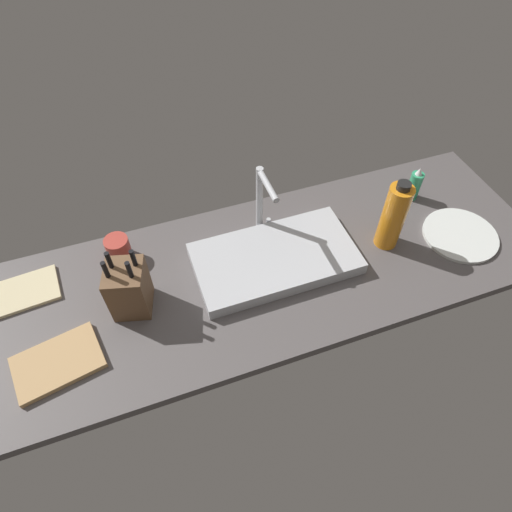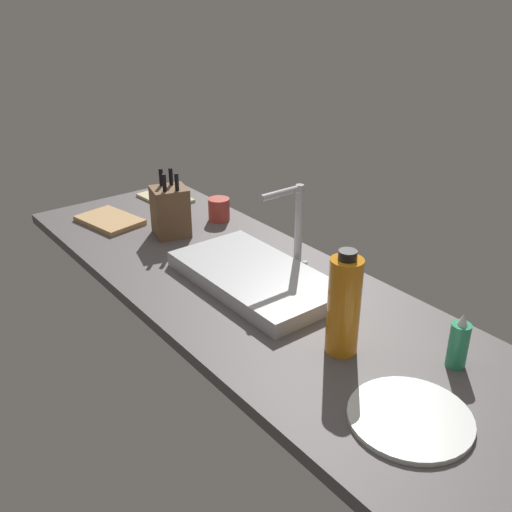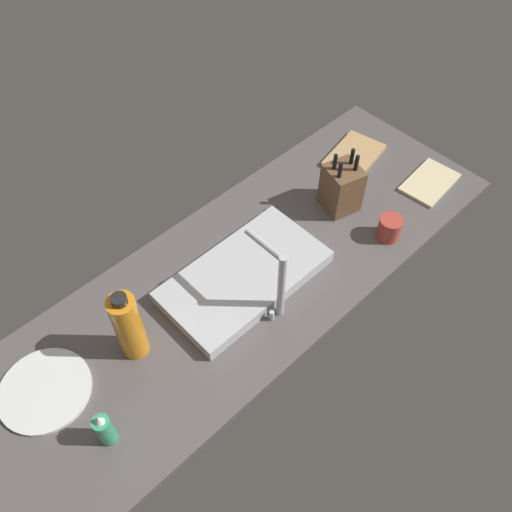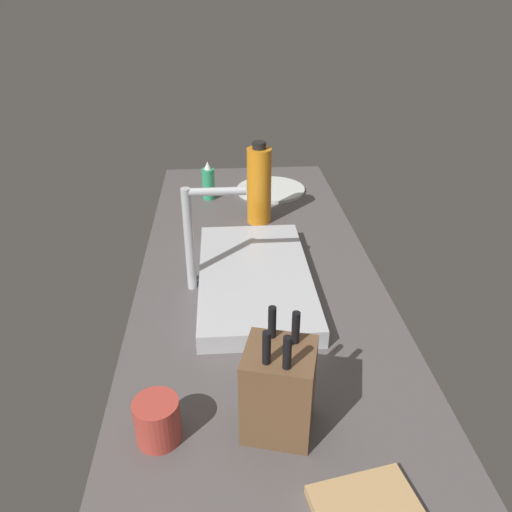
# 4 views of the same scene
# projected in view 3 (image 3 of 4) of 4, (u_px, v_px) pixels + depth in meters

# --- Properties ---
(countertop_slab) EXTENTS (1.91, 0.65, 0.04)m
(countertop_slab) POSITION_uv_depth(u_px,v_px,m) (245.00, 278.00, 1.77)
(countertop_slab) COLOR #514C4C
(countertop_slab) RESTS_ON ground
(sink_basin) EXTENTS (0.53, 0.29, 0.05)m
(sink_basin) POSITION_uv_depth(u_px,v_px,m) (244.00, 276.00, 1.73)
(sink_basin) COLOR #B7BABF
(sink_basin) RESTS_ON countertop_slab
(faucet) EXTENTS (0.05, 0.16, 0.28)m
(faucet) POSITION_uv_depth(u_px,v_px,m) (277.00, 278.00, 1.55)
(faucet) COLOR #B7BABF
(faucet) RESTS_ON countertop_slab
(knife_block) EXTENTS (0.14, 0.14, 0.23)m
(knife_block) POSITION_uv_depth(u_px,v_px,m) (342.00, 187.00, 1.88)
(knife_block) COLOR brown
(knife_block) RESTS_ON countertop_slab
(cutting_board) EXTENTS (0.26, 0.20, 0.02)m
(cutting_board) POSITION_uv_depth(u_px,v_px,m) (354.00, 155.00, 2.10)
(cutting_board) COLOR tan
(cutting_board) RESTS_ON countertop_slab
(soap_bottle) EXTENTS (0.05, 0.05, 0.14)m
(soap_bottle) POSITION_uv_depth(u_px,v_px,m) (105.00, 429.00, 1.38)
(soap_bottle) COLOR #2D9966
(soap_bottle) RESTS_ON countertop_slab
(water_bottle) EXTENTS (0.08, 0.08, 0.27)m
(water_bottle) POSITION_uv_depth(u_px,v_px,m) (128.00, 326.00, 1.49)
(water_bottle) COLOR orange
(water_bottle) RESTS_ON countertop_slab
(dinner_plate) EXTENTS (0.26, 0.26, 0.01)m
(dinner_plate) POSITION_uv_depth(u_px,v_px,m) (45.00, 390.00, 1.51)
(dinner_plate) COLOR silver
(dinner_plate) RESTS_ON countertop_slab
(dish_towel) EXTENTS (0.23, 0.16, 0.01)m
(dish_towel) POSITION_uv_depth(u_px,v_px,m) (430.00, 182.00, 2.01)
(dish_towel) COLOR beige
(dish_towel) RESTS_ON countertop_slab
(coffee_mug) EXTENTS (0.08, 0.08, 0.08)m
(coffee_mug) POSITION_uv_depth(u_px,v_px,m) (389.00, 228.00, 1.83)
(coffee_mug) COLOR #B23D33
(coffee_mug) RESTS_ON countertop_slab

